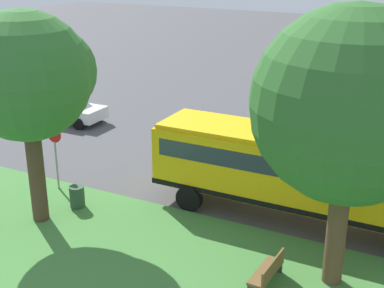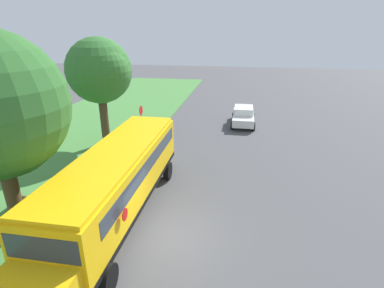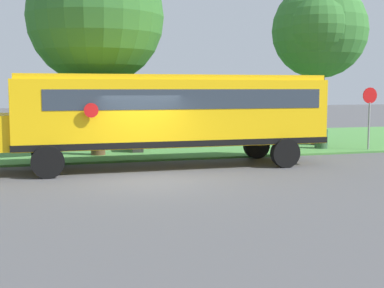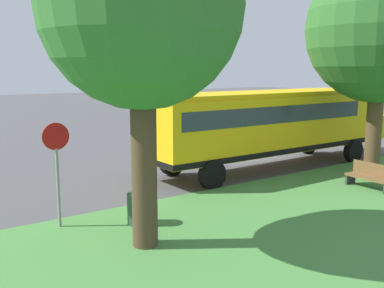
{
  "view_description": "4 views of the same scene",
  "coord_description": "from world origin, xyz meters",
  "px_view_note": "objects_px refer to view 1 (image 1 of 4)",
  "views": [
    {
      "loc": [
        -19.75,
        -3.31,
        9.31
      ],
      "look_at": [
        -1.38,
        6.08,
        1.68
      ],
      "focal_mm": 50.0,
      "sensor_mm": 36.0,
      "label": 1
    },
    {
      "loc": [
        2.58,
        -9.7,
        7.94
      ],
      "look_at": [
        -0.02,
        5.71,
        1.91
      ],
      "focal_mm": 28.0,
      "sensor_mm": 36.0,
      "label": 2
    },
    {
      "loc": [
        15.27,
        -3.16,
        2.74
      ],
      "look_at": [
        -0.14,
        1.31,
        1.04
      ],
      "focal_mm": 50.0,
      "sensor_mm": 36.0,
      "label": 3
    },
    {
      "loc": [
        -15.47,
        14.13,
        4.04
      ],
      "look_at": [
        -2.11,
        4.62,
        1.3
      ],
      "focal_mm": 42.0,
      "sensor_mm": 36.0,
      "label": 4
    }
  ],
  "objects_px": {
    "trash_bin": "(77,198)",
    "oak_tree_beside_bus": "(354,106)",
    "school_bus": "(305,170)",
    "park_bench": "(268,272)",
    "car_white_nearest": "(66,106)",
    "oak_tree_roadside_mid": "(32,76)",
    "stop_sign": "(55,150)"
  },
  "relations": [
    {
      "from": "school_bus",
      "to": "stop_sign",
      "type": "xyz_separation_m",
      "value": [
        -2.07,
        9.52,
        -0.19
      ]
    },
    {
      "from": "oak_tree_roadside_mid",
      "to": "trash_bin",
      "type": "height_order",
      "value": "oak_tree_roadside_mid"
    },
    {
      "from": "car_white_nearest",
      "to": "oak_tree_roadside_mid",
      "type": "distance_m",
      "value": 12.61
    },
    {
      "from": "oak_tree_beside_bus",
      "to": "trash_bin",
      "type": "distance_m",
      "value": 11.01
    },
    {
      "from": "car_white_nearest",
      "to": "oak_tree_roadside_mid",
      "type": "relative_size",
      "value": 0.59
    },
    {
      "from": "park_bench",
      "to": "trash_bin",
      "type": "xyz_separation_m",
      "value": [
        1.43,
        8.05,
        -0.02
      ]
    },
    {
      "from": "car_white_nearest",
      "to": "park_bench",
      "type": "height_order",
      "value": "car_white_nearest"
    },
    {
      "from": "car_white_nearest",
      "to": "stop_sign",
      "type": "distance_m",
      "value": 9.36
    },
    {
      "from": "oak_tree_roadside_mid",
      "to": "trash_bin",
      "type": "relative_size",
      "value": 8.35
    },
    {
      "from": "park_bench",
      "to": "trash_bin",
      "type": "distance_m",
      "value": 8.18
    },
    {
      "from": "trash_bin",
      "to": "oak_tree_beside_bus",
      "type": "bearing_deg",
      "value": -92.51
    },
    {
      "from": "oak_tree_roadside_mid",
      "to": "trash_bin",
      "type": "bearing_deg",
      "value": -20.82
    },
    {
      "from": "oak_tree_roadside_mid",
      "to": "stop_sign",
      "type": "bearing_deg",
      "value": 30.74
    },
    {
      "from": "stop_sign",
      "to": "car_white_nearest",
      "type": "bearing_deg",
      "value": 37.4
    },
    {
      "from": "school_bus",
      "to": "trash_bin",
      "type": "bearing_deg",
      "value": 111.27
    },
    {
      "from": "oak_tree_beside_bus",
      "to": "stop_sign",
      "type": "relative_size",
      "value": 2.95
    },
    {
      "from": "school_bus",
      "to": "oak_tree_roadside_mid",
      "type": "distance_m",
      "value": 9.86
    },
    {
      "from": "park_bench",
      "to": "school_bus",
      "type": "bearing_deg",
      "value": 3.36
    },
    {
      "from": "oak_tree_beside_bus",
      "to": "trash_bin",
      "type": "xyz_separation_m",
      "value": [
        0.43,
        9.8,
        -5.0
      ]
    },
    {
      "from": "school_bus",
      "to": "car_white_nearest",
      "type": "relative_size",
      "value": 2.82
    },
    {
      "from": "stop_sign",
      "to": "trash_bin",
      "type": "relative_size",
      "value": 3.04
    },
    {
      "from": "oak_tree_beside_bus",
      "to": "oak_tree_roadside_mid",
      "type": "distance_m",
      "value": 10.28
    },
    {
      "from": "car_white_nearest",
      "to": "oak_tree_beside_bus",
      "type": "distance_m",
      "value": 19.84
    },
    {
      "from": "school_bus",
      "to": "stop_sign",
      "type": "distance_m",
      "value": 9.74
    },
    {
      "from": "stop_sign",
      "to": "trash_bin",
      "type": "height_order",
      "value": "stop_sign"
    },
    {
      "from": "stop_sign",
      "to": "park_bench",
      "type": "relative_size",
      "value": 1.69
    },
    {
      "from": "stop_sign",
      "to": "park_bench",
      "type": "xyz_separation_m",
      "value": [
        -2.4,
        -9.78,
        -1.26
      ]
    },
    {
      "from": "school_bus",
      "to": "oak_tree_beside_bus",
      "type": "xyz_separation_m",
      "value": [
        -3.46,
        -2.01,
        3.52
      ]
    },
    {
      "from": "oak_tree_beside_bus",
      "to": "trash_bin",
      "type": "relative_size",
      "value": 8.99
    },
    {
      "from": "park_bench",
      "to": "oak_tree_roadside_mid",
      "type": "bearing_deg",
      "value": 88.36
    },
    {
      "from": "school_bus",
      "to": "trash_bin",
      "type": "relative_size",
      "value": 13.8
    },
    {
      "from": "school_bus",
      "to": "car_white_nearest",
      "type": "distance_m",
      "value": 16.12
    }
  ]
}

